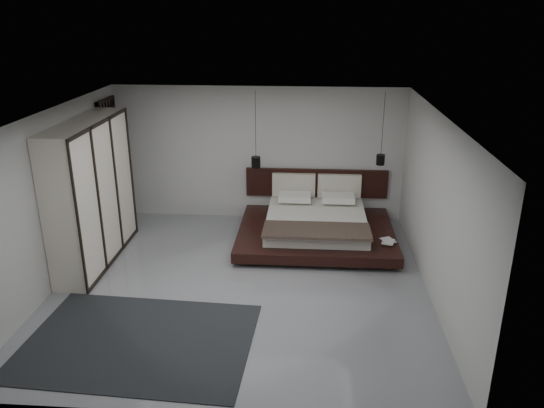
# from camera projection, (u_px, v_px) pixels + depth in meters

# --- Properties ---
(floor) EXTENTS (6.00, 6.00, 0.00)m
(floor) POSITION_uv_depth(u_px,v_px,m) (242.00, 284.00, 8.73)
(floor) COLOR gray
(floor) RESTS_ON ground
(ceiling) EXTENTS (6.00, 6.00, 0.00)m
(ceiling) POSITION_uv_depth(u_px,v_px,m) (238.00, 115.00, 7.75)
(ceiling) COLOR white
(ceiling) RESTS_ON wall_back
(wall_back) EXTENTS (6.00, 0.00, 6.00)m
(wall_back) POSITION_uv_depth(u_px,v_px,m) (259.00, 154.00, 11.04)
(wall_back) COLOR #BBBBB8
(wall_back) RESTS_ON floor
(wall_front) EXTENTS (6.00, 0.00, 6.00)m
(wall_front) POSITION_uv_depth(u_px,v_px,m) (203.00, 306.00, 5.44)
(wall_front) COLOR #BBBBB8
(wall_front) RESTS_ON floor
(wall_left) EXTENTS (0.00, 6.00, 6.00)m
(wall_left) POSITION_uv_depth(u_px,v_px,m) (54.00, 199.00, 8.44)
(wall_left) COLOR #BBBBB8
(wall_left) RESTS_ON floor
(wall_right) EXTENTS (0.00, 6.00, 6.00)m
(wall_right) POSITION_uv_depth(u_px,v_px,m) (436.00, 209.00, 8.04)
(wall_right) COLOR #BBBBB8
(wall_right) RESTS_ON floor
(lattice_screen) EXTENTS (0.05, 0.90, 2.60)m
(lattice_screen) POSITION_uv_depth(u_px,v_px,m) (112.00, 163.00, 10.76)
(lattice_screen) COLOR black
(lattice_screen) RESTS_ON floor
(bed) EXTENTS (2.96, 2.47, 1.11)m
(bed) POSITION_uv_depth(u_px,v_px,m) (316.00, 225.00, 10.32)
(bed) COLOR black
(bed) RESTS_ON floor
(book_lower) EXTENTS (0.31, 0.34, 0.03)m
(book_lower) POSITION_uv_depth(u_px,v_px,m) (383.00, 241.00, 9.60)
(book_lower) COLOR #99724C
(book_lower) RESTS_ON bed
(book_upper) EXTENTS (0.28, 0.33, 0.02)m
(book_upper) POSITION_uv_depth(u_px,v_px,m) (382.00, 241.00, 9.57)
(book_upper) COLOR #99724C
(book_upper) RESTS_ON book_lower
(pendant_left) EXTENTS (0.18, 0.18, 1.51)m
(pendant_left) POSITION_uv_depth(u_px,v_px,m) (256.00, 162.00, 10.47)
(pendant_left) COLOR black
(pendant_left) RESTS_ON ceiling
(pendant_right) EXTENTS (0.17, 0.17, 1.40)m
(pendant_right) POSITION_uv_depth(u_px,v_px,m) (380.00, 159.00, 10.27)
(pendant_right) COLOR black
(pendant_right) RESTS_ON ceiling
(wardrobe) EXTENTS (0.60, 2.56, 2.51)m
(wardrobe) POSITION_uv_depth(u_px,v_px,m) (91.00, 193.00, 9.17)
(wardrobe) COLOR silver
(wardrobe) RESTS_ON floor
(rug) EXTENTS (3.17, 2.34, 0.01)m
(rug) POSITION_uv_depth(u_px,v_px,m) (139.00, 341.00, 7.22)
(rug) COLOR black
(rug) RESTS_ON floor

